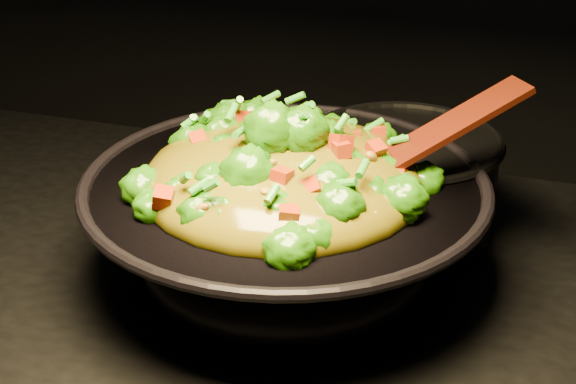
% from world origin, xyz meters
% --- Properties ---
extents(wok, '(0.45, 0.45, 0.12)m').
position_xyz_m(wok, '(0.02, 0.11, 0.96)').
color(wok, black).
rests_on(wok, stovetop).
extents(stir_fry, '(0.33, 0.33, 0.10)m').
position_xyz_m(stir_fry, '(0.02, 0.10, 1.07)').
color(stir_fry, '#266907').
rests_on(stir_fry, wok).
extents(spatula, '(0.22, 0.19, 0.11)m').
position_xyz_m(spatula, '(0.15, 0.14, 1.06)').
color(spatula, black).
rests_on(spatula, wok).
extents(back_pot, '(0.23, 0.23, 0.13)m').
position_xyz_m(back_pot, '(0.12, 0.25, 0.96)').
color(back_pot, black).
rests_on(back_pot, stovetop).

